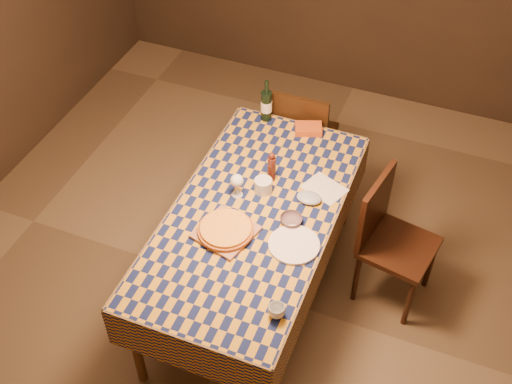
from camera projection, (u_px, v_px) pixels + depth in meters
room at (252, 137)px, 3.35m from camera, size 5.00×5.10×2.70m
dining_table at (253, 222)px, 3.81m from camera, size 0.94×1.84×0.77m
cutting_board at (226, 232)px, 3.64m from camera, size 0.37×0.37×0.02m
pizza at (226, 229)px, 3.62m from camera, size 0.32×0.32×0.03m
pepper_mill at (272, 167)px, 3.89m from camera, size 0.05×0.05×0.21m
bowl at (291, 220)px, 3.69m from camera, size 0.15×0.15×0.04m
wine_glass at (237, 181)px, 3.78m from camera, size 0.08×0.08×0.16m
wine_bottle at (266, 105)px, 4.31m from camera, size 0.09×0.09×0.31m
deli_tub at (263, 186)px, 3.86m from camera, size 0.14×0.14×0.09m
takeout_container at (308, 129)px, 4.28m from camera, size 0.21×0.18×0.04m
white_plate at (294, 245)px, 3.57m from camera, size 0.29×0.29×0.02m
tumbler at (277, 311)px, 3.23m from camera, size 0.11×0.11×0.07m
flour_patch at (324, 188)px, 3.90m from camera, size 0.29×0.26×0.00m
flour_bag at (309, 198)px, 3.81m from camera, size 0.18×0.15×0.04m
chair_far at (302, 135)px, 4.65m from camera, size 0.43×0.44×0.93m
chair_right at (388, 234)px, 3.97m from camera, size 0.50×0.49×0.93m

